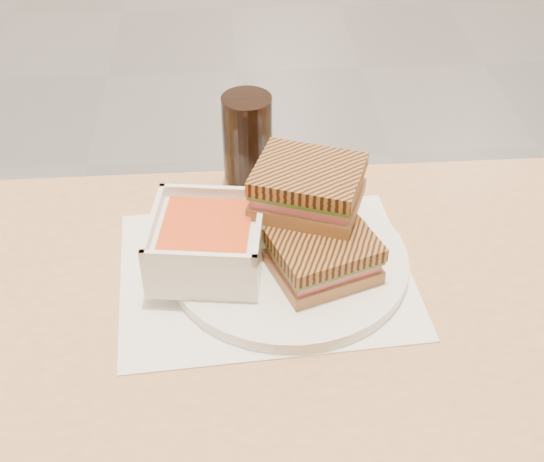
{
  "coord_description": "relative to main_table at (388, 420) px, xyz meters",
  "views": [
    {
      "loc": [
        -0.03,
        -2.62,
        1.33
      ],
      "look_at": [
        0.01,
        -2.0,
        0.82
      ],
      "focal_mm": 48.08,
      "sensor_mm": 36.0,
      "label": 1
    }
  ],
  "objects": [
    {
      "name": "plate",
      "position": [
        -0.1,
        0.14,
        0.12
      ],
      "size": [
        0.28,
        0.28,
        0.02
      ],
      "color": "white",
      "rests_on": "tray_liner"
    },
    {
      "name": "panini_lower",
      "position": [
        -0.07,
        0.11,
        0.16
      ],
      "size": [
        0.14,
        0.12,
        0.05
      ],
      "color": "#B67949",
      "rests_on": "plate"
    },
    {
      "name": "tray_liner",
      "position": [
        -0.13,
        0.13,
        0.11
      ],
      "size": [
        0.36,
        0.29,
        0.0
      ],
      "color": "white",
      "rests_on": "main_table"
    },
    {
      "name": "panini_upper",
      "position": [
        -0.08,
        0.17,
        0.21
      ],
      "size": [
        0.15,
        0.13,
        0.05
      ],
      "color": "#B67949",
      "rests_on": "panini_lower"
    },
    {
      "name": "soup_bowl",
      "position": [
        -0.2,
        0.14,
        0.16
      ],
      "size": [
        0.14,
        0.14,
        0.07
      ],
      "color": "white",
      "rests_on": "plate"
    },
    {
      "name": "cola_glass",
      "position": [
        -0.15,
        0.31,
        0.18
      ],
      "size": [
        0.06,
        0.06,
        0.14
      ],
      "color": "black",
      "rests_on": "main_table"
    },
    {
      "name": "main_table",
      "position": [
        0.0,
        0.0,
        0.0
      ],
      "size": [
        1.2,
        0.71,
        0.75
      ],
      "color": "tan",
      "rests_on": "ground"
    }
  ]
}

